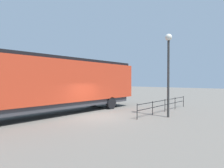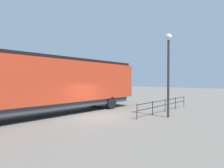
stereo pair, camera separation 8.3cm
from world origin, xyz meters
TOP-DOWN VIEW (x-y plane):
  - ground_plane at (0.00, 0.00)m, footprint 120.00×120.00m
  - locomotive at (-3.05, -1.38)m, footprint 2.81×16.61m
  - lamp_post at (3.84, 3.27)m, footprint 0.48×0.48m
  - platform_fence at (2.65, 5.21)m, footprint 0.05×8.29m

SIDE VIEW (x-z plane):
  - ground_plane at x=0.00m, z-range 0.00..0.00m
  - platform_fence at x=2.65m, z-range 0.17..1.24m
  - locomotive at x=-3.05m, z-range 0.25..4.65m
  - lamp_post at x=3.84m, z-range 1.11..7.06m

